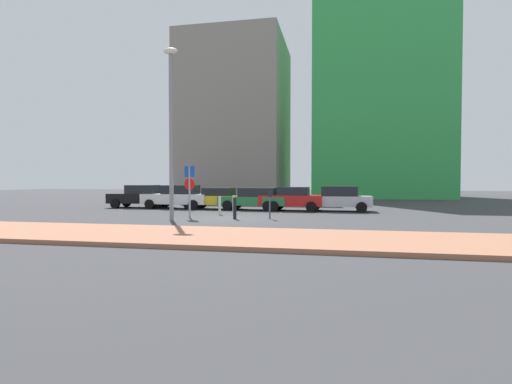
{
  "coord_description": "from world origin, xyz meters",
  "views": [
    {
      "loc": [
        5.25,
        -18.78,
        1.89
      ],
      "look_at": [
        0.66,
        3.82,
        1.22
      ],
      "focal_mm": 27.54,
      "sensor_mm": 36.0,
      "label": 1
    }
  ],
  "objects_px": {
    "traffic_bollard_far": "(234,204)",
    "street_lamp": "(171,121)",
    "parked_car_silver": "(338,198)",
    "parking_sign_post": "(190,185)",
    "parked_car_yellow": "(215,198)",
    "traffic_bollard_near": "(235,208)",
    "parked_car_red": "(292,198)",
    "parked_car_white": "(178,197)",
    "parked_car_green": "(255,198)",
    "parking_meter": "(270,201)",
    "traffic_bollard_mid": "(220,206)",
    "parked_car_black": "(142,196)"
  },
  "relations": [
    {
      "from": "traffic_bollard_far",
      "to": "street_lamp",
      "type": "bearing_deg",
      "value": -112.35
    },
    {
      "from": "parked_car_white",
      "to": "parking_sign_post",
      "type": "bearing_deg",
      "value": -62.43
    },
    {
      "from": "parking_meter",
      "to": "traffic_bollard_near",
      "type": "bearing_deg",
      "value": -164.26
    },
    {
      "from": "street_lamp",
      "to": "traffic_bollard_mid",
      "type": "xyz_separation_m",
      "value": [
        1.28,
        3.55,
        -4.17
      ]
    },
    {
      "from": "traffic_bollard_mid",
      "to": "traffic_bollard_far",
      "type": "relative_size",
      "value": 0.95
    },
    {
      "from": "parked_car_red",
      "to": "traffic_bollard_near",
      "type": "xyz_separation_m",
      "value": [
        -2.14,
        -6.02,
        -0.24
      ]
    },
    {
      "from": "street_lamp",
      "to": "traffic_bollard_near",
      "type": "relative_size",
      "value": 7.63
    },
    {
      "from": "parked_car_yellow",
      "to": "traffic_bollard_mid",
      "type": "xyz_separation_m",
      "value": [
        1.59,
        -4.14,
        -0.22
      ]
    },
    {
      "from": "parked_car_red",
      "to": "parked_car_silver",
      "type": "height_order",
      "value": "parked_car_silver"
    },
    {
      "from": "parked_car_yellow",
      "to": "traffic_bollard_near",
      "type": "relative_size",
      "value": 4.02
    },
    {
      "from": "parked_car_red",
      "to": "traffic_bollard_far",
      "type": "height_order",
      "value": "parked_car_red"
    },
    {
      "from": "parked_car_white",
      "to": "parked_car_green",
      "type": "height_order",
      "value": "parked_car_white"
    },
    {
      "from": "parked_car_green",
      "to": "traffic_bollard_far",
      "type": "distance_m",
      "value": 3.01
    },
    {
      "from": "street_lamp",
      "to": "traffic_bollard_near",
      "type": "distance_m",
      "value": 5.13
    },
    {
      "from": "parked_car_yellow",
      "to": "parked_car_silver",
      "type": "distance_m",
      "value": 8.04
    },
    {
      "from": "parking_meter",
      "to": "street_lamp",
      "type": "xyz_separation_m",
      "value": [
        -4.4,
        -1.75,
        3.79
      ]
    },
    {
      "from": "parked_car_green",
      "to": "street_lamp",
      "type": "height_order",
      "value": "street_lamp"
    },
    {
      "from": "parked_car_white",
      "to": "parking_meter",
      "type": "xyz_separation_m",
      "value": [
        7.32,
        -5.92,
        0.08
      ]
    },
    {
      "from": "parked_car_black",
      "to": "traffic_bollard_near",
      "type": "distance_m",
      "value": 10.78
    },
    {
      "from": "traffic_bollard_near",
      "to": "parked_car_red",
      "type": "bearing_deg",
      "value": 70.41
    },
    {
      "from": "parked_car_yellow",
      "to": "traffic_bollard_far",
      "type": "distance_m",
      "value": 3.87
    },
    {
      "from": "traffic_bollard_mid",
      "to": "traffic_bollard_near",
      "type": "bearing_deg",
      "value": -57.42
    },
    {
      "from": "parked_car_green",
      "to": "traffic_bollard_mid",
      "type": "relative_size",
      "value": 4.46
    },
    {
      "from": "parked_car_white",
      "to": "parked_car_red",
      "type": "height_order",
      "value": "parked_car_white"
    },
    {
      "from": "traffic_bollard_far",
      "to": "parking_sign_post",
      "type": "bearing_deg",
      "value": -115.39
    },
    {
      "from": "parked_car_white",
      "to": "parked_car_red",
      "type": "distance_m",
      "value": 7.81
    },
    {
      "from": "parked_car_black",
      "to": "parked_car_silver",
      "type": "distance_m",
      "value": 13.47
    },
    {
      "from": "parked_car_white",
      "to": "traffic_bollard_mid",
      "type": "xyz_separation_m",
      "value": [
        4.2,
        -4.12,
        -0.3
      ]
    },
    {
      "from": "traffic_bollard_far",
      "to": "traffic_bollard_near",
      "type": "bearing_deg",
      "value": -74.29
    },
    {
      "from": "parked_car_silver",
      "to": "parking_sign_post",
      "type": "relative_size",
      "value": 1.54
    },
    {
      "from": "parking_meter",
      "to": "parked_car_yellow",
      "type": "bearing_deg",
      "value": 128.33
    },
    {
      "from": "parking_sign_post",
      "to": "parking_meter",
      "type": "bearing_deg",
      "value": 5.28
    },
    {
      "from": "parked_car_white",
      "to": "parked_car_black",
      "type": "bearing_deg",
      "value": 174.11
    },
    {
      "from": "parked_car_red",
      "to": "traffic_bollard_mid",
      "type": "height_order",
      "value": "parked_car_red"
    },
    {
      "from": "street_lamp",
      "to": "parked_car_green",
      "type": "bearing_deg",
      "value": 71.27
    },
    {
      "from": "parked_car_silver",
      "to": "parking_meter",
      "type": "distance_m",
      "value": 6.57
    },
    {
      "from": "parked_car_white",
      "to": "parked_car_yellow",
      "type": "xyz_separation_m",
      "value": [
        2.62,
        0.02,
        -0.08
      ]
    },
    {
      "from": "parked_car_silver",
      "to": "traffic_bollard_near",
      "type": "relative_size",
      "value": 3.85
    },
    {
      "from": "parked_car_white",
      "to": "traffic_bollard_mid",
      "type": "distance_m",
      "value": 5.89
    },
    {
      "from": "traffic_bollard_near",
      "to": "parking_sign_post",
      "type": "bearing_deg",
      "value": 177.69
    },
    {
      "from": "parked_car_green",
      "to": "parked_car_red",
      "type": "height_order",
      "value": "parked_car_red"
    },
    {
      "from": "parking_sign_post",
      "to": "street_lamp",
      "type": "bearing_deg",
      "value": -104.97
    },
    {
      "from": "parking_meter",
      "to": "traffic_bollard_mid",
      "type": "height_order",
      "value": "parking_meter"
    },
    {
      "from": "parking_sign_post",
      "to": "traffic_bollard_far",
      "type": "bearing_deg",
      "value": 64.61
    },
    {
      "from": "parked_car_white",
      "to": "traffic_bollard_near",
      "type": "xyz_separation_m",
      "value": [
        5.66,
        -6.39,
        -0.28
      ]
    },
    {
      "from": "parked_car_black",
      "to": "traffic_bollard_far",
      "type": "height_order",
      "value": "parked_car_black"
    },
    {
      "from": "traffic_bollard_near",
      "to": "parked_car_silver",
      "type": "bearing_deg",
      "value": 50.82
    },
    {
      "from": "traffic_bollard_near",
      "to": "traffic_bollard_far",
      "type": "height_order",
      "value": "traffic_bollard_near"
    },
    {
      "from": "parked_car_black",
      "to": "traffic_bollard_near",
      "type": "bearing_deg",
      "value": -38.28
    },
    {
      "from": "parking_sign_post",
      "to": "traffic_bollard_far",
      "type": "xyz_separation_m",
      "value": [
        1.47,
        3.1,
        -1.13
      ]
    }
  ]
}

